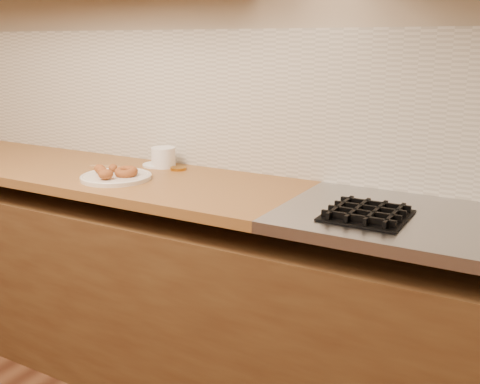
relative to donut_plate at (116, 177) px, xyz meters
name	(u,v)px	position (x,y,z in m)	size (l,w,h in m)	color
wall_back	(219,65)	(0.25, 0.40, 0.44)	(4.00, 0.02, 2.70)	tan
base_cabinet	(183,298)	(0.25, 0.09, -0.52)	(3.60, 0.60, 0.77)	brown
butcher_block	(65,169)	(-0.40, 0.09, -0.03)	(2.30, 0.62, 0.04)	brown
backsplash	(218,101)	(0.25, 0.39, 0.29)	(3.60, 0.02, 0.60)	beige
burner_grates	(474,229)	(1.38, 0.01, 0.00)	(0.91, 0.26, 0.03)	black
donut_plate	(116,177)	(0.00, 0.00, 0.00)	(0.29, 0.29, 0.02)	beige
ring_donut	(126,172)	(0.04, 0.02, 0.02)	(0.10, 0.10, 0.03)	#9C4B25
fried_dough_chunks	(105,171)	(-0.03, -0.03, 0.03)	(0.17, 0.19, 0.04)	#9C4B25
plastic_tub	(163,157)	(0.03, 0.28, 0.04)	(0.11, 0.11, 0.09)	white
tub_lid	(159,165)	(-0.01, 0.29, 0.00)	(0.15, 0.15, 0.01)	white
brass_jar_lid	(178,169)	(0.12, 0.27, 0.00)	(0.07, 0.07, 0.01)	#B0741C
wooden_utensil	(107,167)	(-0.17, 0.13, 0.00)	(0.16, 0.02, 0.01)	#9C7344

